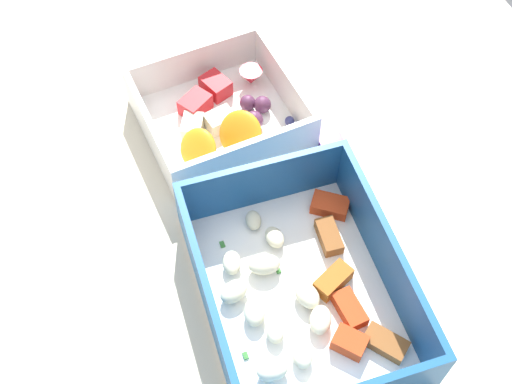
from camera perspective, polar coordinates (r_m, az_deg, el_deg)
The scene contains 4 objects.
table_surface at distance 61.40cm, azimuth -1.08°, elevation -3.36°, with size 80.00×80.00×2.00cm, color beige.
pasta_container at distance 55.42cm, azimuth 3.92°, elevation -8.43°, with size 22.05×17.08×6.35cm.
fruit_bowl at distance 66.18cm, azimuth -2.99°, elevation 6.64°, with size 15.27×16.18×5.04cm.
candy_bar at distance 65.88cm, azimuth 6.38°, elevation 4.48°, with size 7.00×2.40×1.20cm, color #51197A.
Camera 1 is at (29.80, -9.96, 53.75)cm, focal length 45.87 mm.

